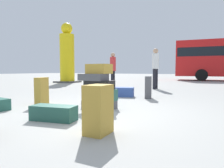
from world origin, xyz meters
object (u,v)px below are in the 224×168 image
object	(u,v)px
suitcase_navy_right_side	(122,92)
suitcase_tan_foreground_near	(42,91)
suitcase_tan_foreground_far	(98,109)
person_bearded_onlooker	(155,65)
suitcase_charcoal_left_side	(148,87)
suitcase_tower	(99,88)
suitcase_teal_white_trunk	(54,113)
yellow_dummy_statue	(67,56)
person_tourist_with_camera	(113,66)

from	to	relation	value
suitcase_navy_right_side	suitcase_tan_foreground_near	xyz separation A→B (m)	(-1.07, -2.25, 0.18)
suitcase_tan_foreground_far	person_bearded_onlooker	distance (m)	6.64
suitcase_tan_foreground_near	suitcase_charcoal_left_side	xyz separation A→B (m)	(1.93, 2.24, -0.00)
suitcase_tower	suitcase_tan_foreground_near	bearing A→B (deg)	-170.82
person_bearded_onlooker	suitcase_navy_right_side	bearing A→B (deg)	7.76
suitcase_teal_white_trunk	suitcase_tan_foreground_near	bearing A→B (deg)	132.08
suitcase_navy_right_side	suitcase_charcoal_left_side	world-z (taller)	suitcase_charcoal_left_side
suitcase_teal_white_trunk	yellow_dummy_statue	world-z (taller)	yellow_dummy_statue
suitcase_tan_foreground_far	yellow_dummy_statue	world-z (taller)	yellow_dummy_statue
suitcase_navy_right_side	person_bearded_onlooker	bearing A→B (deg)	70.69
suitcase_tower	person_bearded_onlooker	size ratio (longest dim) A/B	0.54
suitcase_tan_foreground_far	suitcase_tan_foreground_near	world-z (taller)	suitcase_tan_foreground_near
suitcase_teal_white_trunk	person_tourist_with_camera	xyz separation A→B (m)	(-2.37, 6.70, 0.89)
suitcase_tan_foreground_near	person_bearded_onlooker	distance (m)	5.43
suitcase_tan_foreground_near	suitcase_tan_foreground_far	bearing A→B (deg)	-45.80
suitcase_tan_foreground_near	yellow_dummy_statue	world-z (taller)	yellow_dummy_statue
suitcase_teal_white_trunk	person_tourist_with_camera	bearing A→B (deg)	98.60
suitcase_tower	suitcase_teal_white_trunk	bearing A→B (deg)	-95.30
suitcase_tan_foreground_near	suitcase_charcoal_left_side	world-z (taller)	suitcase_tan_foreground_near
suitcase_tower	suitcase_navy_right_side	bearing A→B (deg)	101.09
suitcase_tan_foreground_far	suitcase_navy_right_side	world-z (taller)	suitcase_tan_foreground_far
suitcase_tower	person_bearded_onlooker	world-z (taller)	person_bearded_onlooker
suitcase_tower	person_tourist_with_camera	distance (m)	6.02
yellow_dummy_statue	suitcase_navy_right_side	bearing A→B (deg)	-37.94
suitcase_tower	person_tourist_with_camera	xyz separation A→B (m)	(-2.49, 5.45, 0.58)
person_bearded_onlooker	yellow_dummy_statue	bearing A→B (deg)	-94.26
person_tourist_with_camera	suitcase_tan_foreground_far	bearing A→B (deg)	23.25
suitcase_tan_foreground_far	suitcase_navy_right_side	distance (m)	3.77
suitcase_teal_white_trunk	yellow_dummy_statue	bearing A→B (deg)	117.90
suitcase_tan_foreground_near	person_bearded_onlooker	world-z (taller)	person_bearded_onlooker
suitcase_teal_white_trunk	suitcase_charcoal_left_side	xyz separation A→B (m)	(0.58, 3.25, 0.20)
suitcase_tower	suitcase_teal_white_trunk	size ratio (longest dim) A/B	1.29
suitcase_tower	yellow_dummy_statue	xyz separation A→B (m)	(-6.68, 6.92, 1.31)
suitcase_teal_white_trunk	suitcase_navy_right_side	world-z (taller)	suitcase_navy_right_side
suitcase_tower	suitcase_tan_foreground_far	size ratio (longest dim) A/B	1.50
suitcase_tan_foreground_far	yellow_dummy_statue	xyz separation A→B (m)	(-7.60, 8.44, 1.43)
suitcase_tan_foreground_far	suitcase_charcoal_left_side	world-z (taller)	suitcase_charcoal_left_side
person_bearded_onlooker	suitcase_charcoal_left_side	bearing A→B (deg)	24.13
person_bearded_onlooker	yellow_dummy_statue	world-z (taller)	yellow_dummy_statue
suitcase_tan_foreground_far	suitcase_navy_right_side	xyz separation A→B (m)	(-1.31, 3.53, -0.17)
suitcase_tan_foreground_far	suitcase_teal_white_trunk	size ratio (longest dim) A/B	0.86
suitcase_charcoal_left_side	suitcase_tower	bearing A→B (deg)	-117.68
person_bearded_onlooker	person_tourist_with_camera	world-z (taller)	person_bearded_onlooker
person_tourist_with_camera	suitcase_tan_foreground_near	bearing A→B (deg)	7.47
suitcase_tan_foreground_far	suitcase_navy_right_side	bearing A→B (deg)	109.11
suitcase_teal_white_trunk	suitcase_navy_right_side	distance (m)	3.27
suitcase_navy_right_side	suitcase_tan_foreground_near	world-z (taller)	suitcase_tan_foreground_near
person_tourist_with_camera	suitcase_charcoal_left_side	bearing A→B (deg)	37.85
suitcase_tower	suitcase_navy_right_side	distance (m)	2.07
suitcase_charcoal_left_side	person_bearded_onlooker	size ratio (longest dim) A/B	0.37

